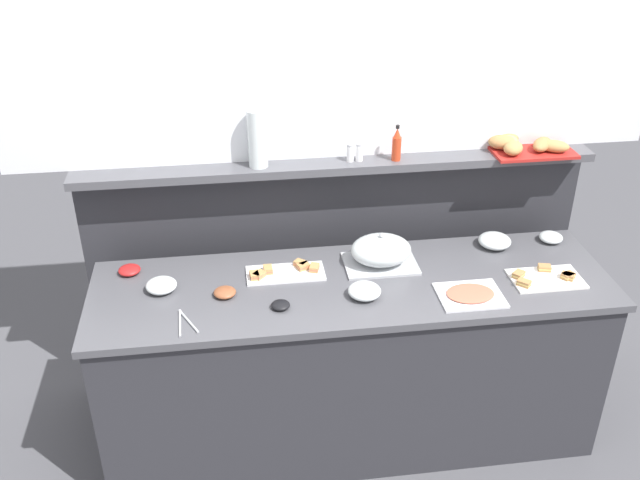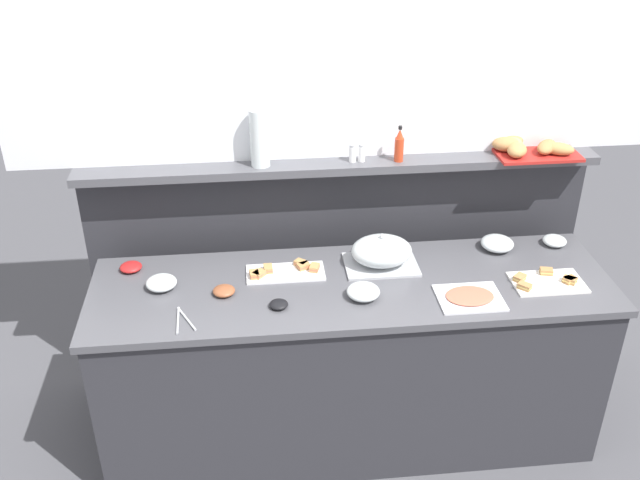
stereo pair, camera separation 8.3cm
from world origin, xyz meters
The scene contains 21 objects.
ground_plane centered at (0.00, 0.60, 0.00)m, with size 12.00×12.00×0.00m, color #4C4C51.
buffet_counter centered at (0.00, 0.00, 0.46)m, with size 2.36×0.69×0.91m.
back_ledge_unit centered at (0.00, 0.52, 0.69)m, with size 2.52×0.22×1.31m.
upper_wall_panel centered at (0.00, 0.54, 1.96)m, with size 3.12×0.08×1.29m, color white.
sandwich_platter_front centered at (-0.30, 0.12, 0.92)m, with size 0.36×0.16×0.04m.
sandwich_platter_rear centered at (0.87, -0.09, 0.92)m, with size 0.32×0.20×0.04m.
cold_cuts_platter centered at (0.49, -0.18, 0.92)m, with size 0.28×0.23×0.02m.
serving_cloche centered at (0.15, 0.14, 0.98)m, with size 0.34×0.24×0.17m.
glass_bowl_large centered at (0.75, 0.23, 0.94)m, with size 0.16×0.16×0.06m.
glass_bowl_medium centered at (0.03, -0.11, 0.93)m, with size 0.15×0.15×0.06m.
glass_bowl_small centered at (1.04, 0.24, 0.93)m, with size 0.12×0.12×0.05m.
glass_bowl_extra centered at (-0.85, 0.06, 0.93)m, with size 0.14×0.14×0.05m.
condiment_bowl_dark centered at (-0.34, -0.15, 0.92)m, with size 0.08×0.08×0.03m, color black.
condiment_bowl_teal centered at (-0.58, -0.02, 0.93)m, with size 0.10×0.10×0.03m, color brown.
condiment_bowl_red centered at (-1.01, 0.22, 0.93)m, with size 0.10×0.10×0.04m, color red.
serving_tongs centered at (-0.75, -0.20, 0.91)m, with size 0.09×0.19×0.01m.
hot_sauce_bottle centered at (0.28, 0.43, 1.39)m, with size 0.04×0.04×0.18m.
salt_shaker centered at (0.05, 0.44, 1.36)m, with size 0.03×0.03×0.09m.
pepper_shaker centered at (0.10, 0.44, 1.36)m, with size 0.03×0.03×0.09m.
bread_basket centered at (0.92, 0.44, 1.35)m, with size 0.42×0.26×0.08m.
water_carafe centered at (-0.38, 0.44, 1.45)m, with size 0.09×0.09×0.27m, color silver.
Camera 2 is at (-0.43, -2.66, 2.66)m, focal length 39.92 mm.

